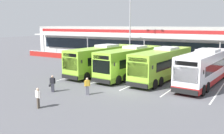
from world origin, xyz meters
TOP-DOWN VIEW (x-y plane):
  - ground_plane at (0.00, 0.00)m, footprint 200.00×200.00m
  - terminal_building at (-0.00, 26.91)m, footprint 70.00×13.00m
  - red_barrier_wall at (0.00, 14.50)m, footprint 60.00×0.40m
  - coach_bus_leftmost at (-6.23, 6.03)m, footprint 3.67×12.31m
  - coach_bus_left_centre at (-2.19, 6.27)m, footprint 3.67×12.31m
  - coach_bus_centre at (1.86, 6.59)m, footprint 3.67×12.31m
  - coach_bus_right_centre at (6.52, 6.62)m, footprint 3.67×12.31m
  - bay_stripe_far_west at (-8.40, 6.00)m, footprint 0.14×13.00m
  - bay_stripe_west at (-4.20, 6.00)m, footprint 0.14×13.00m
  - bay_stripe_mid_west at (0.00, 6.00)m, footprint 0.14×13.00m
  - bay_stripe_centre at (4.20, 6.00)m, footprint 0.14×13.00m
  - bay_stripe_mid_east at (8.40, 6.00)m, footprint 0.14×13.00m
  - pedestrian_with_handbag at (-5.33, -4.18)m, footprint 0.64×0.45m
  - pedestrian_in_dark_coat at (-2.89, -8.21)m, footprint 0.54×0.33m
  - pedestrian_child at (-1.84, -3.26)m, footprint 0.43×0.46m
  - lamp_post_west at (-7.82, 16.93)m, footprint 3.24×0.28m

SIDE VIEW (x-z plane):
  - ground_plane at x=0.00m, z-range 0.00..0.00m
  - bay_stripe_far_west at x=-8.40m, z-range 0.00..0.01m
  - bay_stripe_west at x=-4.20m, z-range 0.00..0.01m
  - bay_stripe_mid_west at x=0.00m, z-range 0.00..0.01m
  - bay_stripe_centre at x=4.20m, z-range 0.00..0.01m
  - bay_stripe_mid_east at x=8.40m, z-range 0.00..0.01m
  - red_barrier_wall at x=0.00m, z-range 0.01..1.10m
  - pedestrian_with_handbag at x=-5.33m, z-range 0.05..1.67m
  - pedestrian_in_dark_coat at x=-2.89m, z-range 0.06..1.68m
  - pedestrian_child at x=-1.84m, z-range 0.06..1.68m
  - coach_bus_leftmost at x=-6.23m, z-range -0.10..3.68m
  - coach_bus_left_centre at x=-2.19m, z-range -0.10..3.68m
  - coach_bus_centre at x=1.86m, z-range -0.10..3.68m
  - coach_bus_right_centre at x=6.52m, z-range -0.10..3.68m
  - terminal_building at x=0.00m, z-range 0.01..6.01m
  - lamp_post_west at x=-7.82m, z-range 0.79..11.79m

